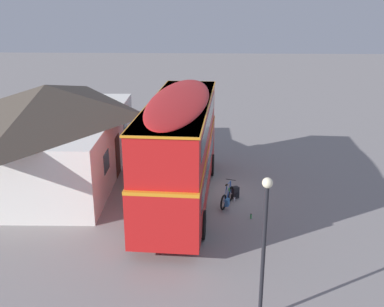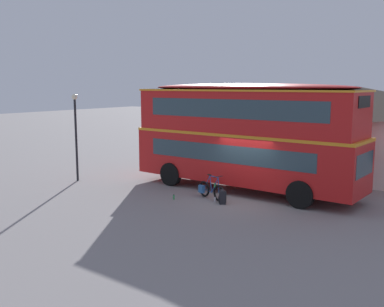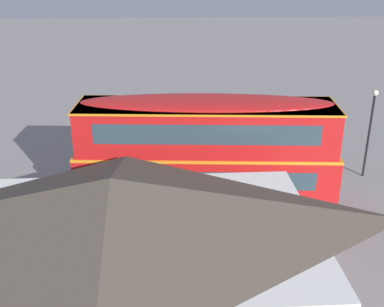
# 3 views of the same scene
# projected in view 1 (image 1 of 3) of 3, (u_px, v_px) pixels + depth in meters

# --- Properties ---
(ground_plane) EXTENTS (120.00, 120.00, 0.00)m
(ground_plane) POSITION_uv_depth(u_px,v_px,m) (209.00, 194.00, 20.75)
(ground_plane) COLOR gray
(double_decker_bus) EXTENTS (10.64, 3.10, 4.79)m
(double_decker_bus) POSITION_uv_depth(u_px,v_px,m) (180.00, 144.00, 19.24)
(double_decker_bus) COLOR black
(double_decker_bus) RESTS_ON ground
(touring_bicycle) EXTENTS (1.60, 0.71, 1.05)m
(touring_bicycle) POSITION_uv_depth(u_px,v_px,m) (227.00, 198.00, 19.47)
(touring_bicycle) COLOR black
(touring_bicycle) RESTS_ON ground
(backpack_on_ground) EXTENTS (0.38, 0.39, 0.59)m
(backpack_on_ground) POSITION_uv_depth(u_px,v_px,m) (235.00, 192.00, 20.25)
(backpack_on_ground) COLOR black
(backpack_on_ground) RESTS_ON ground
(water_bottle_clear_plastic) EXTENTS (0.07, 0.07, 0.23)m
(water_bottle_clear_plastic) POSITION_uv_depth(u_px,v_px,m) (234.00, 199.00, 19.96)
(water_bottle_clear_plastic) COLOR silver
(water_bottle_clear_plastic) RESTS_ON ground
(water_bottle_green_metal) EXTENTS (0.07, 0.07, 0.21)m
(water_bottle_green_metal) POSITION_uv_depth(u_px,v_px,m) (251.00, 216.00, 18.39)
(water_bottle_green_metal) COLOR green
(water_bottle_green_metal) RESTS_ON ground
(pub_building) EXTENTS (11.74, 7.41, 4.67)m
(pub_building) POSITION_uv_depth(u_px,v_px,m) (49.00, 130.00, 22.34)
(pub_building) COLOR silver
(pub_building) RESTS_ON ground
(street_lamp) EXTENTS (0.28, 0.28, 4.29)m
(street_lamp) POSITION_uv_depth(u_px,v_px,m) (264.00, 235.00, 11.72)
(street_lamp) COLOR black
(street_lamp) RESTS_ON ground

